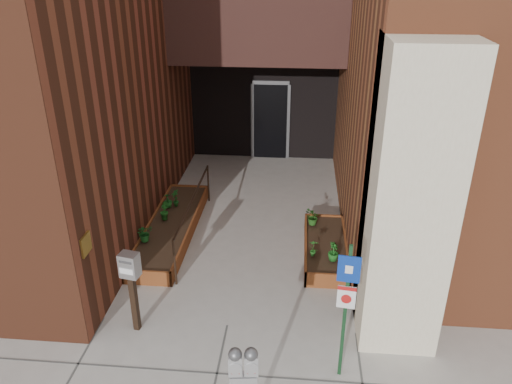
# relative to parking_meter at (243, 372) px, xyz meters

# --- Properties ---
(ground) EXTENTS (80.00, 80.00, 0.00)m
(ground) POSITION_rel_parking_meter_xyz_m (-0.50, 2.05, -1.14)
(ground) COLOR #9E9991
(ground) RESTS_ON ground
(planter_left) EXTENTS (0.90, 3.60, 0.30)m
(planter_left) POSITION_rel_parking_meter_xyz_m (-2.05, 4.75, -1.00)
(planter_left) COLOR brown
(planter_left) RESTS_ON ground
(planter_right) EXTENTS (0.80, 2.20, 0.30)m
(planter_right) POSITION_rel_parking_meter_xyz_m (1.10, 4.25, -1.00)
(planter_right) COLOR brown
(planter_right) RESTS_ON ground
(handrail) EXTENTS (0.04, 3.34, 0.90)m
(handrail) POSITION_rel_parking_meter_xyz_m (-1.55, 4.70, -0.39)
(handrail) COLOR black
(handrail) RESTS_ON ground
(parking_meter) EXTENTS (0.33, 0.17, 1.47)m
(parking_meter) POSITION_rel_parking_meter_xyz_m (0.00, 0.00, 0.00)
(parking_meter) COLOR #B8B7BA
(parking_meter) RESTS_ON ground
(sign_post) EXTENTS (0.28, 0.08, 2.09)m
(sign_post) POSITION_rel_parking_meter_xyz_m (1.19, 1.19, 0.15)
(sign_post) COLOR #14381C
(sign_post) RESTS_ON ground
(payment_dropbox) EXTENTS (0.31, 0.25, 1.37)m
(payment_dropbox) POSITION_rel_parking_meter_xyz_m (-1.88, 1.85, -0.15)
(payment_dropbox) COLOR black
(payment_dropbox) RESTS_ON ground
(shrub_left_a) EXTENTS (0.42, 0.42, 0.33)m
(shrub_left_a) POSITION_rel_parking_meter_xyz_m (-2.35, 3.96, -0.67)
(shrub_left_a) COLOR #1A5D1F
(shrub_left_a) RESTS_ON planter_left
(shrub_left_b) EXTENTS (0.27, 0.27, 0.38)m
(shrub_left_b) POSITION_rel_parking_meter_xyz_m (-2.21, 4.84, -0.65)
(shrub_left_b) COLOR #195819
(shrub_left_b) RESTS_ON planter_left
(shrub_left_c) EXTENTS (0.23, 0.23, 0.32)m
(shrub_left_c) POSITION_rel_parking_meter_xyz_m (-2.27, 5.38, -0.67)
(shrub_left_c) COLOR #1A5B1D
(shrub_left_c) RESTS_ON planter_left
(shrub_left_d) EXTENTS (0.28, 0.28, 0.38)m
(shrub_left_d) POSITION_rel_parking_meter_xyz_m (-2.11, 5.45, -0.64)
(shrub_left_d) COLOR #164F18
(shrub_left_d) RESTS_ON planter_left
(shrub_right_a) EXTENTS (0.26, 0.26, 0.35)m
(shrub_right_a) POSITION_rel_parking_meter_xyz_m (1.20, 3.61, -0.66)
(shrub_right_a) COLOR #1B5F1B
(shrub_right_a) RESTS_ON planter_right
(shrub_right_b) EXTENTS (0.19, 0.19, 0.34)m
(shrub_right_b) POSITION_rel_parking_meter_xyz_m (0.85, 3.72, -0.67)
(shrub_right_b) COLOR #205E1A
(shrub_right_b) RESTS_ON planter_right
(shrub_right_c) EXTENTS (0.40, 0.40, 0.33)m
(shrub_right_c) POSITION_rel_parking_meter_xyz_m (0.85, 4.87, -0.67)
(shrub_right_c) COLOR #235819
(shrub_right_c) RESTS_ON planter_right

